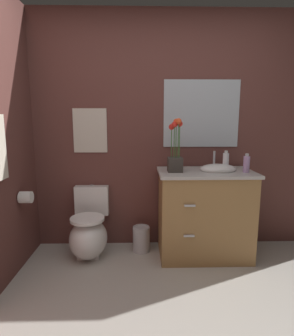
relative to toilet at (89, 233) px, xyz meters
The scene contains 10 objects.
wall_back 1.41m from the toilet, 17.61° to the left, with size 4.18×0.05×2.50m, color brown.
toilet is the anchor object (origin of this frame).
vanity_cabinet 1.20m from the toilet, ahead, with size 0.94×0.56×1.07m.
flower_vase 1.19m from the toilet, ahead, with size 0.14×0.14×0.51m.
soap_bottle 1.71m from the toilet, ahead, with size 0.06×0.06×0.18m.
lotion_bottle 1.58m from the toilet, ahead, with size 0.06×0.06×0.19m.
trash_bin 0.55m from the toilet, ahead, with size 0.18×0.18×0.27m.
wall_poster 1.06m from the toilet, 90.00° to the left, with size 0.35×0.01×0.46m, color beige.
wall_mirror 1.71m from the toilet, 12.78° to the left, with size 0.80×0.01×0.70m, color #B2BCC6.
toilet_paper_roll 0.72m from the toilet, 159.81° to the right, with size 0.11×0.11×0.11m, color white.
Camera 1 is at (-0.21, -1.41, 1.40)m, focal length 30.02 mm.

